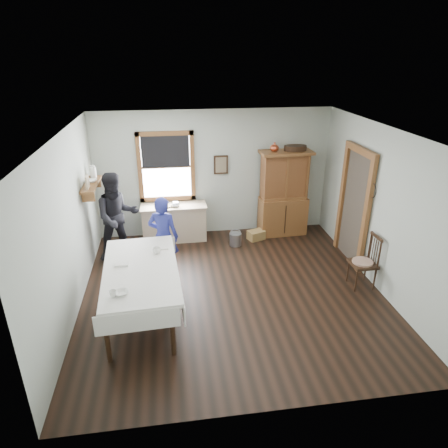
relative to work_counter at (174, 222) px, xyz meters
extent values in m
cube|color=black|center=(0.90, -2.20, -0.39)|extent=(5.00, 5.00, 0.01)
cube|color=silver|center=(0.90, -2.20, 2.30)|extent=(5.00, 5.00, 0.01)
cube|color=beige|center=(0.90, 0.30, 0.96)|extent=(5.00, 0.01, 2.70)
cube|color=beige|center=(0.90, -4.70, 0.96)|extent=(5.00, 0.01, 2.70)
cube|color=beige|center=(-1.60, -2.20, 0.96)|extent=(0.01, 5.00, 2.70)
cube|color=beige|center=(3.40, -2.20, 0.96)|extent=(0.01, 5.00, 2.70)
cube|color=white|center=(-0.10, 0.29, 1.16)|extent=(1.00, 0.02, 1.30)
cube|color=brown|center=(-0.10, 0.26, 1.85)|extent=(1.18, 0.06, 0.09)
cube|color=brown|center=(-0.10, 0.26, 0.46)|extent=(1.18, 0.06, 0.09)
cube|color=brown|center=(-0.65, 0.26, 1.16)|extent=(0.09, 0.06, 1.48)
cube|color=brown|center=(0.44, 0.26, 1.16)|extent=(0.09, 0.06, 1.48)
cube|color=black|center=(-0.10, 0.24, 1.48)|extent=(0.98, 0.03, 0.65)
cube|color=#42392F|center=(3.37, -1.35, 0.66)|extent=(0.03, 0.90, 2.10)
cube|color=brown|center=(3.34, -1.86, 0.66)|extent=(0.08, 0.12, 2.10)
cube|color=brown|center=(3.34, -0.84, 0.66)|extent=(0.08, 0.12, 2.10)
cube|color=brown|center=(3.34, -1.35, 1.77)|extent=(0.08, 1.14, 0.12)
cube|color=brown|center=(-1.47, -0.70, 1.16)|extent=(0.24, 1.00, 0.04)
cube|color=brown|center=(-1.47, -1.10, 1.06)|extent=(0.22, 0.03, 0.18)
cube|color=brown|center=(-1.47, -0.30, 1.06)|extent=(0.22, 0.03, 0.18)
cube|color=tan|center=(-1.47, -1.00, 1.29)|extent=(0.03, 0.22, 0.24)
cylinder|color=white|center=(-1.47, -0.35, 1.29)|extent=(0.12, 0.12, 0.22)
cube|color=#331F11|center=(1.05, 0.26, 1.16)|extent=(0.30, 0.04, 0.40)
torus|color=black|center=(3.35, -1.90, 1.33)|extent=(0.01, 0.27, 0.27)
cube|color=tan|center=(0.00, 0.00, 0.00)|extent=(1.38, 0.53, 0.79)
cube|color=brown|center=(2.38, -0.01, 0.54)|extent=(1.12, 0.57, 1.87)
cube|color=white|center=(-0.56, -2.67, 0.03)|extent=(1.23, 2.18, 0.85)
cube|color=#331F11|center=(3.14, -2.34, 0.09)|extent=(0.46, 0.46, 0.96)
cube|color=gray|center=(1.25, -0.47, -0.26)|extent=(0.27, 0.27, 0.27)
cube|color=olive|center=(1.74, -0.26, -0.29)|extent=(0.40, 0.35, 0.20)
imported|color=navy|center=(-0.22, -1.42, 0.30)|extent=(0.59, 0.48, 1.39)
imported|color=black|center=(-1.08, -0.64, 0.41)|extent=(0.93, 0.82, 1.60)
imported|color=white|center=(-0.32, -2.24, 0.50)|extent=(0.16, 0.16, 0.10)
imported|color=white|center=(-0.88, -3.37, 0.50)|extent=(0.11, 0.11, 0.09)
imported|color=white|center=(-0.77, -3.33, 0.48)|extent=(0.25, 0.25, 0.05)
imported|color=#796A51|center=(-0.21, -0.05, 0.40)|extent=(0.18, 0.22, 0.02)
imported|color=white|center=(0.04, -0.08, 0.42)|extent=(0.25, 0.25, 0.06)
imported|color=white|center=(-1.47, -0.65, 1.20)|extent=(0.22, 0.22, 0.05)
camera|label=1|loc=(-0.08, -7.91, 3.42)|focal=32.00mm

